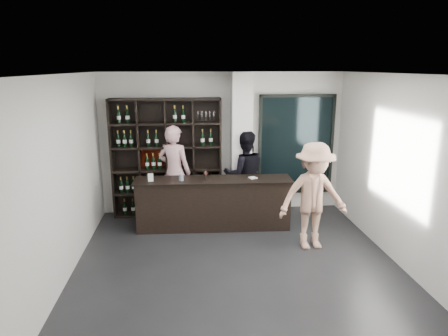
{
  "coord_description": "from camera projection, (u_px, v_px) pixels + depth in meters",
  "views": [
    {
      "loc": [
        -0.74,
        -5.38,
        3.0
      ],
      "look_at": [
        -0.12,
        1.1,
        1.34
      ],
      "focal_mm": 32.0,
      "sensor_mm": 36.0,
      "label": 1
    }
  ],
  "objects": [
    {
      "name": "taster_pink",
      "position": [
        174.0,
        172.0,
        7.99
      ],
      "size": [
        0.82,
        0.7,
        1.89
      ],
      "primitive_type": "imported",
      "rotation": [
        0.0,
        0.0,
        2.71
      ],
      "color": "#DCA5AA",
      "rests_on": "floor"
    },
    {
      "name": "wine_shelf",
      "position": [
        167.0,
        158.0,
        8.07
      ],
      "size": [
        2.2,
        0.35,
        2.4
      ],
      "primitive_type": null,
      "color": "black",
      "rests_on": "floor"
    },
    {
      "name": "wine_glass",
      "position": [
        206.0,
        175.0,
        7.34
      ],
      "size": [
        0.09,
        0.09,
        0.19
      ],
      "primitive_type": null,
      "rotation": [
        0.0,
        0.0,
        -0.12
      ],
      "color": "white",
      "rests_on": "tasting_counter"
    },
    {
      "name": "spit_cup",
      "position": [
        181.0,
        177.0,
        7.32
      ],
      "size": [
        0.12,
        0.12,
        0.12
      ],
      "primitive_type": "cylinder",
      "rotation": [
        0.0,
        0.0,
        -0.41
      ],
      "color": "silver",
      "rests_on": "tasting_counter"
    },
    {
      "name": "structural_column",
      "position": [
        241.0,
        145.0,
        8.06
      ],
      "size": [
        0.4,
        0.4,
        2.9
      ],
      "primitive_type": "cube",
      "color": "silver",
      "rests_on": "floor"
    },
    {
      "name": "glass_panel",
      "position": [
        296.0,
        145.0,
        8.39
      ],
      "size": [
        1.6,
        0.08,
        2.1
      ],
      "color": "black",
      "rests_on": "floor"
    },
    {
      "name": "card_stand",
      "position": [
        151.0,
        178.0,
        7.28
      ],
      "size": [
        0.09,
        0.05,
        0.14
      ],
      "primitive_type": "cube",
      "rotation": [
        0.0,
        0.0,
        -0.01
      ],
      "color": "white",
      "rests_on": "tasting_counter"
    },
    {
      "name": "customer",
      "position": [
        313.0,
        196.0,
        6.62
      ],
      "size": [
        1.22,
        0.76,
        1.82
      ],
      "primitive_type": "imported",
      "rotation": [
        0.0,
        0.0,
        0.08
      ],
      "color": "tan",
      "rests_on": "floor"
    },
    {
      "name": "tasting_counter",
      "position": [
        213.0,
        203.0,
        7.55
      ],
      "size": [
        2.93,
        0.62,
        0.96
      ],
      "rotation": [
        0.0,
        0.0,
        -0.03
      ],
      "color": "black",
      "rests_on": "floor"
    },
    {
      "name": "napkin_stack",
      "position": [
        253.0,
        178.0,
        7.48
      ],
      "size": [
        0.16,
        0.16,
        0.02
      ],
      "primitive_type": "cube",
      "rotation": [
        0.0,
        0.0,
        0.38
      ],
      "color": "white",
      "rests_on": "tasting_counter"
    },
    {
      "name": "taster_black",
      "position": [
        245.0,
        174.0,
        8.06
      ],
      "size": [
        0.9,
        0.72,
        1.77
      ],
      "primitive_type": "imported",
      "rotation": [
        0.0,
        0.0,
        3.2
      ],
      "color": "black",
      "rests_on": "floor"
    },
    {
      "name": "floor",
      "position": [
        239.0,
        272.0,
        6.0
      ],
      "size": [
        5.0,
        5.5,
        0.01
      ],
      "primitive_type": "cube",
      "color": "black",
      "rests_on": "ground"
    }
  ]
}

